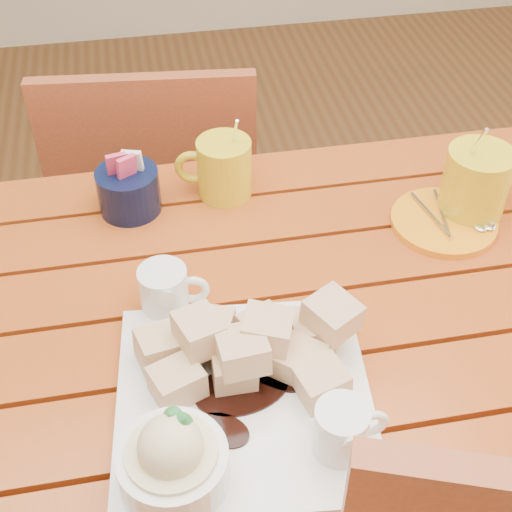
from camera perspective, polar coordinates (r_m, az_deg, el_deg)
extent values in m
cube|color=#A13614|center=(0.80, 3.35, -18.94)|extent=(1.20, 0.11, 0.03)
cube|color=#A13614|center=(0.86, 1.58, -12.40)|extent=(1.20, 0.11, 0.03)
cube|color=#A13614|center=(0.93, 0.13, -6.75)|extent=(1.20, 0.11, 0.03)
cube|color=#A13614|center=(1.01, -1.09, -1.92)|extent=(1.20, 0.11, 0.03)
cube|color=#A13614|center=(1.09, -2.12, 2.20)|extent=(1.20, 0.11, 0.03)
cube|color=#A13614|center=(1.18, -3.00, 5.72)|extent=(1.20, 0.11, 0.03)
cube|color=#A13614|center=(1.23, -3.03, 4.13)|extent=(1.12, 0.04, 0.08)
cylinder|color=#A13614|center=(1.58, 17.58, -3.10)|extent=(0.06, 0.06, 0.72)
cube|color=white|center=(0.84, -0.95, -11.50)|extent=(0.32, 0.32, 0.02)
cube|color=#CD813E|center=(0.87, 4.60, -6.01)|extent=(0.06, 0.06, 0.04)
cube|color=#CD813E|center=(0.86, -7.52, -7.27)|extent=(0.06, 0.06, 0.04)
cube|color=#CD813E|center=(0.87, -3.54, -5.97)|extent=(0.07, 0.07, 0.04)
cube|color=#CD813E|center=(0.83, -4.58, -6.09)|extent=(0.07, 0.07, 0.04)
cube|color=#CD813E|center=(0.83, 0.87, -6.00)|extent=(0.07, 0.07, 0.04)
cube|color=#CD813E|center=(0.83, -6.32, -10.00)|extent=(0.07, 0.07, 0.04)
cube|color=#CD813E|center=(0.87, 0.60, -5.94)|extent=(0.07, 0.07, 0.04)
cube|color=#CD813E|center=(0.84, 3.39, -8.39)|extent=(0.07, 0.07, 0.04)
cube|color=#CD813E|center=(0.84, -1.82, -8.75)|extent=(0.05, 0.05, 0.04)
cube|color=#CD813E|center=(0.83, 5.27, -10.08)|extent=(0.06, 0.06, 0.04)
cube|color=#CD813E|center=(0.85, 6.09, -4.76)|extent=(0.07, 0.07, 0.04)
cube|color=#CD813E|center=(0.81, -1.10, -7.60)|extent=(0.06, 0.06, 0.04)
cylinder|color=white|center=(0.76, -6.63, -16.35)|extent=(0.12, 0.12, 0.05)
cylinder|color=#FAE7B7|center=(0.75, -6.71, -15.86)|extent=(0.09, 0.09, 0.03)
sphere|color=#FAE7B7|center=(0.74, -6.85, -14.95)|extent=(0.07, 0.07, 0.07)
cone|color=#297E3A|center=(0.72, -5.82, -13.01)|extent=(0.04, 0.04, 0.03)
cone|color=#297E3A|center=(0.72, -6.83, -12.55)|extent=(0.03, 0.03, 0.03)
cylinder|color=white|center=(0.78, 6.78, -13.62)|extent=(0.06, 0.06, 0.06)
cylinder|color=black|center=(0.76, 6.95, -12.47)|extent=(0.05, 0.05, 0.01)
cone|color=white|center=(0.74, 7.56, -14.45)|extent=(0.03, 0.02, 0.03)
torus|color=white|center=(0.78, 9.21, -13.08)|extent=(0.04, 0.01, 0.04)
cylinder|color=yellow|center=(1.11, -2.54, 7.04)|extent=(0.08, 0.08, 0.09)
cylinder|color=black|center=(1.09, -2.61, 8.73)|extent=(0.07, 0.07, 0.01)
torus|color=yellow|center=(1.12, -5.06, 7.08)|extent=(0.06, 0.03, 0.06)
cylinder|color=silver|center=(1.10, -1.94, 8.79)|extent=(0.02, 0.06, 0.12)
cylinder|color=yellow|center=(1.11, 17.15, 5.56)|extent=(0.10, 0.10, 0.11)
cylinder|color=black|center=(1.09, 17.64, 7.50)|extent=(0.08, 0.08, 0.01)
torus|color=yellow|center=(1.15, 19.04, 6.46)|extent=(0.07, 0.04, 0.07)
cylinder|color=silver|center=(1.09, 16.55, 7.44)|extent=(0.01, 0.07, 0.14)
cylinder|color=white|center=(0.93, -7.36, -2.91)|extent=(0.06, 0.06, 0.07)
cylinder|color=white|center=(0.90, -7.55, -1.42)|extent=(0.05, 0.05, 0.01)
cone|color=white|center=(0.88, -7.32, -3.16)|extent=(0.03, 0.03, 0.03)
torus|color=white|center=(0.92, -5.09, -2.54)|extent=(0.04, 0.01, 0.04)
cylinder|color=black|center=(1.10, -10.15, 5.17)|extent=(0.09, 0.09, 0.07)
cube|color=#D43963|center=(1.08, -11.08, 7.05)|extent=(0.03, 0.02, 0.05)
cube|color=white|center=(1.08, -9.83, 7.34)|extent=(0.03, 0.02, 0.05)
cube|color=#D43963|center=(1.07, -10.31, 6.85)|extent=(0.03, 0.03, 0.05)
cylinder|color=orange|center=(1.11, 14.77, 2.67)|extent=(0.16, 0.16, 0.01)
cylinder|color=silver|center=(1.10, 13.85, 3.21)|extent=(0.03, 0.11, 0.01)
cylinder|color=silver|center=(1.11, 14.69, 3.30)|extent=(0.02, 0.11, 0.01)
ellipsoid|color=silver|center=(1.10, 17.44, 2.36)|extent=(0.02, 0.03, 0.01)
ellipsoid|color=silver|center=(1.11, 18.05, 2.43)|extent=(0.02, 0.03, 0.01)
cube|color=brown|center=(1.66, -7.40, 3.81)|extent=(0.44, 0.44, 0.03)
cylinder|color=brown|center=(1.93, -1.69, 2.28)|extent=(0.03, 0.03, 0.40)
cylinder|color=brown|center=(1.94, -11.80, 1.72)|extent=(0.03, 0.03, 0.40)
cylinder|color=brown|center=(1.68, -1.00, -5.23)|extent=(0.03, 0.03, 0.40)
cylinder|color=brown|center=(1.70, -12.63, -5.79)|extent=(0.03, 0.03, 0.40)
cube|color=brown|center=(1.38, -8.32, 6.38)|extent=(0.40, 0.07, 0.42)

